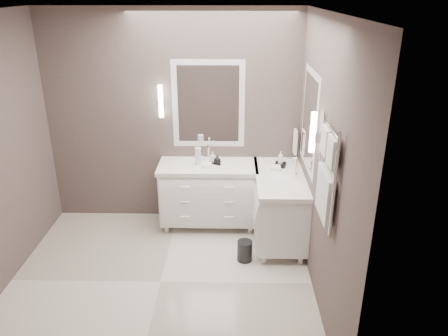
{
  "coord_description": "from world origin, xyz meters",
  "views": [
    {
      "loc": [
        0.74,
        -3.8,
        2.89
      ],
      "look_at": [
        0.66,
        0.7,
        1.02
      ],
      "focal_mm": 35.0,
      "sensor_mm": 36.0,
      "label": 1
    }
  ],
  "objects_px": {
    "vanity_back": "(208,191)",
    "vanity_right": "(280,203)",
    "waste_bin": "(245,251)",
    "towel_ladder": "(326,178)"
  },
  "relations": [
    {
      "from": "vanity_right",
      "to": "towel_ladder",
      "type": "distance_m",
      "value": 1.6
    },
    {
      "from": "vanity_right",
      "to": "vanity_back",
      "type": "bearing_deg",
      "value": 159.62
    },
    {
      "from": "vanity_back",
      "to": "towel_ladder",
      "type": "bearing_deg",
      "value": -55.9
    },
    {
      "from": "towel_ladder",
      "to": "waste_bin",
      "type": "relative_size",
      "value": 3.73
    },
    {
      "from": "towel_ladder",
      "to": "waste_bin",
      "type": "height_order",
      "value": "towel_ladder"
    },
    {
      "from": "waste_bin",
      "to": "vanity_right",
      "type": "bearing_deg",
      "value": 48.44
    },
    {
      "from": "vanity_right",
      "to": "waste_bin",
      "type": "relative_size",
      "value": 5.13
    },
    {
      "from": "vanity_back",
      "to": "vanity_right",
      "type": "height_order",
      "value": "same"
    },
    {
      "from": "vanity_right",
      "to": "towel_ladder",
      "type": "xyz_separation_m",
      "value": [
        0.23,
        -1.3,
        0.91
      ]
    },
    {
      "from": "vanity_right",
      "to": "waste_bin",
      "type": "xyz_separation_m",
      "value": [
        -0.43,
        -0.48,
        -0.36
      ]
    }
  ]
}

